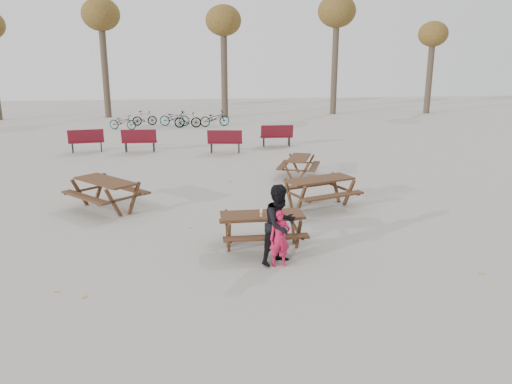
{
  "coord_description": "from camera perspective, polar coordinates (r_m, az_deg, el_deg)",
  "views": [
    {
      "loc": [
        -1.52,
        -10.22,
        4.09
      ],
      "look_at": [
        0.0,
        1.0,
        1.0
      ],
      "focal_mm": 35.0,
      "sensor_mm": 36.0,
      "label": 1
    }
  ],
  "objects": [
    {
      "name": "food_tray",
      "position": [
        10.83,
        2.46,
        -2.49
      ],
      "size": [
        0.18,
        0.11,
        0.03
      ],
      "primitive_type": "cube",
      "color": "silver",
      "rests_on": "main_picnic_table"
    },
    {
      "name": "bicycle_row",
      "position": [
        30.44,
        -9.32,
        8.23
      ],
      "size": [
        7.15,
        2.42,
        0.97
      ],
      "color": "black",
      "rests_on": "ground"
    },
    {
      "name": "park_bench_row",
      "position": [
        22.53,
        -8.31,
        5.97
      ],
      "size": [
        10.11,
        1.92,
        1.03
      ],
      "color": "maroon",
      "rests_on": "ground"
    },
    {
      "name": "picnic_table_east",
      "position": [
        14.0,
        7.22,
        -0.1
      ],
      "size": [
        2.31,
        2.09,
        0.82
      ],
      "primitive_type": null,
      "rotation": [
        0.0,
        0.0,
        0.34
      ],
      "color": "#3D2716",
      "rests_on": "ground"
    },
    {
      "name": "child",
      "position": [
        9.99,
        2.73,
        -5.31
      ],
      "size": [
        0.44,
        0.3,
        1.17
      ],
      "primitive_type": "imported",
      "rotation": [
        0.0,
        0.0,
        0.05
      ],
      "color": "#BC1741",
      "rests_on": "ground"
    },
    {
      "name": "picnic_table_north",
      "position": [
        14.28,
        -16.74,
        -0.3
      ],
      "size": [
        2.46,
        2.49,
        0.84
      ],
      "primitive_type": null,
      "rotation": [
        0.0,
        0.0,
        -0.83
      ],
      "color": "#3D2716",
      "rests_on": "ground"
    },
    {
      "name": "bread_roll",
      "position": [
        10.82,
        2.46,
        -2.27
      ],
      "size": [
        0.14,
        0.06,
        0.05
      ],
      "primitive_type": "ellipsoid",
      "color": "tan",
      "rests_on": "food_tray"
    },
    {
      "name": "tree_row",
      "position": [
        35.52,
        -3.99,
        18.62
      ],
      "size": [
        32.17,
        3.52,
        8.26
      ],
      "color": "#382B21",
      "rests_on": "ground"
    },
    {
      "name": "fallen_leaves",
      "position": [
        13.52,
        1.25,
        -2.34
      ],
      "size": [
        11.0,
        11.0,
        0.01
      ],
      "primitive_type": null,
      "color": "orange",
      "rests_on": "ground"
    },
    {
      "name": "ground",
      "position": [
        11.12,
        0.69,
        -6.33
      ],
      "size": [
        80.0,
        80.0,
        0.0
      ],
      "primitive_type": "plane",
      "color": "gray",
      "rests_on": "ground"
    },
    {
      "name": "main_picnic_table",
      "position": [
        10.91,
        0.7,
        -3.47
      ],
      "size": [
        1.8,
        1.45,
        0.78
      ],
      "color": "#3D2716",
      "rests_on": "ground"
    },
    {
      "name": "soda_bottle",
      "position": [
        10.69,
        0.62,
        -2.4
      ],
      "size": [
        0.07,
        0.07,
        0.17
      ],
      "color": "silver",
      "rests_on": "main_picnic_table"
    },
    {
      "name": "adult",
      "position": [
        10.04,
        2.75,
        -3.73
      ],
      "size": [
        1.02,
        0.97,
        1.65
      ],
      "primitive_type": "imported",
      "rotation": [
        0.0,
        0.0,
        0.6
      ],
      "color": "black",
      "rests_on": "ground"
    },
    {
      "name": "picnic_table_far",
      "position": [
        17.48,
        4.91,
        2.85
      ],
      "size": [
        1.81,
        1.99,
        0.7
      ],
      "primitive_type": null,
      "rotation": [
        0.0,
        0.0,
        1.2
      ],
      "color": "#3D2716",
      "rests_on": "ground"
    }
  ]
}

